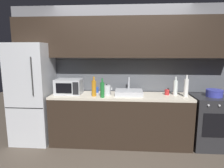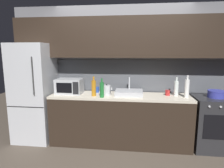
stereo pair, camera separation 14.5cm
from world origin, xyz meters
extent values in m
cube|color=slate|center=(0.00, 1.30, 1.25)|extent=(4.18, 0.10, 2.50)
cube|color=#4C4F54|center=(0.00, 1.25, 1.20)|extent=(4.18, 0.01, 0.60)
cube|color=black|center=(0.00, 1.08, 1.90)|extent=(3.85, 0.34, 0.70)
cube|color=black|center=(0.00, 0.90, 0.43)|extent=(2.44, 0.60, 0.86)
cube|color=beige|center=(0.00, 0.90, 0.88)|extent=(2.44, 0.60, 0.04)
cube|color=#B7BABF|center=(-1.60, 0.90, 0.90)|extent=(0.68, 0.66, 1.80)
cube|color=black|center=(-1.60, 0.57, 0.72)|extent=(0.67, 0.00, 0.01)
cylinder|color=#333333|center=(-1.41, 0.55, 1.26)|extent=(0.02, 0.02, 0.63)
cube|color=#232326|center=(1.56, 0.90, 0.45)|extent=(0.60, 0.60, 0.90)
cube|color=black|center=(1.56, 0.60, 0.50)|extent=(0.45, 0.01, 0.40)
cylinder|color=#B2B2B7|center=(1.40, 0.59, 0.83)|extent=(0.03, 0.02, 0.03)
cylinder|color=#B2B2B7|center=(1.56, 0.59, 0.83)|extent=(0.03, 0.02, 0.03)
cube|color=#A8AAAF|center=(-0.92, 0.92, 1.04)|extent=(0.46, 0.34, 0.27)
cube|color=black|center=(-0.96, 0.75, 1.04)|extent=(0.28, 0.01, 0.18)
cube|color=black|center=(-0.76, 0.75, 1.04)|extent=(0.10, 0.01, 0.22)
cube|color=#ADAFB5|center=(0.16, 0.93, 0.94)|extent=(0.48, 0.38, 0.08)
cylinder|color=silver|center=(0.16, 1.06, 1.09)|extent=(0.02, 0.02, 0.22)
cylinder|color=#B7BABF|center=(-0.23, 0.87, 0.99)|extent=(0.14, 0.14, 0.18)
sphere|color=black|center=(-0.23, 0.87, 1.09)|extent=(0.02, 0.02, 0.02)
cone|color=#B7BABF|center=(-0.15, 0.87, 1.02)|extent=(0.03, 0.03, 0.05)
cylinder|color=#1E6B2D|center=(-0.29, 0.69, 1.03)|extent=(0.07, 0.07, 0.25)
cylinder|color=#1E6B2D|center=(-0.29, 0.69, 1.19)|extent=(0.03, 0.03, 0.07)
cylinder|color=silver|center=(1.12, 0.84, 1.05)|extent=(0.07, 0.07, 0.31)
cylinder|color=silver|center=(1.12, 0.84, 1.24)|extent=(0.03, 0.03, 0.07)
cylinder|color=#B27019|center=(-0.44, 0.77, 1.03)|extent=(0.08, 0.08, 0.27)
cylinder|color=#B27019|center=(-0.44, 0.77, 1.20)|extent=(0.03, 0.03, 0.07)
cylinder|color=silver|center=(0.97, 0.97, 1.03)|extent=(0.08, 0.08, 0.26)
cylinder|color=silver|center=(0.97, 0.97, 1.19)|extent=(0.03, 0.03, 0.07)
cylinder|color=#234299|center=(-0.44, 1.06, 0.95)|extent=(0.07, 0.07, 0.11)
cylinder|color=#A82323|center=(0.83, 0.97, 0.95)|extent=(0.08, 0.08, 0.09)
cylinder|color=black|center=(-0.23, 1.06, 0.95)|extent=(0.08, 0.08, 0.09)
cylinder|color=#333899|center=(1.61, 0.90, 0.95)|extent=(0.27, 0.27, 0.10)
cylinder|color=#333899|center=(1.61, 0.90, 1.01)|extent=(0.27, 0.27, 0.02)
camera|label=1|loc=(0.11, -2.43, 1.67)|focal=30.89mm
camera|label=2|loc=(0.25, -2.41, 1.67)|focal=30.89mm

